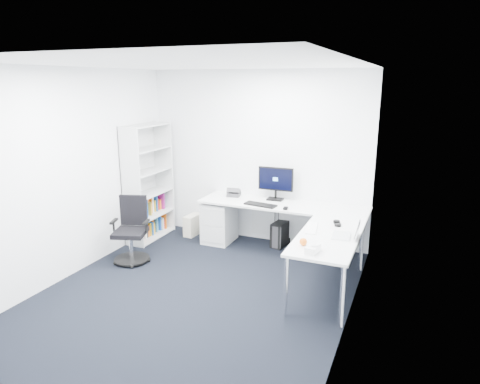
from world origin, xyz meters
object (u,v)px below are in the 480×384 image
at_px(monitor, 275,183).
at_px(laptop, 342,228).
at_px(l_desk, 275,235).
at_px(task_chair, 130,231).
at_px(bookshelf, 148,182).

xyz_separation_m(monitor, laptop, (1.22, -1.23, -0.16)).
bearing_deg(monitor, l_desk, -72.65).
height_order(l_desk, task_chair, task_chair).
bearing_deg(laptop, l_desk, 141.53).
bearing_deg(bookshelf, laptop, -13.24).
xyz_separation_m(bookshelf, task_chair, (0.32, -0.95, -0.47)).
bearing_deg(task_chair, l_desk, 7.59).
relative_size(l_desk, monitor, 4.61).
height_order(l_desk, bookshelf, bookshelf).
relative_size(bookshelf, task_chair, 2.00).
bearing_deg(laptop, monitor, 130.42).
bearing_deg(laptop, bookshelf, 162.32).
height_order(monitor, laptop, monitor).
bearing_deg(l_desk, monitor, 108.51).
xyz_separation_m(task_chair, laptop, (2.91, 0.19, 0.38)).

